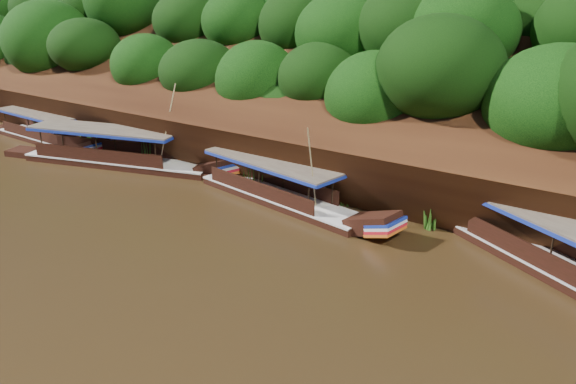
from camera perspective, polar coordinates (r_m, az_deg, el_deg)
name	(u,v)px	position (r m, az deg, el deg)	size (l,w,h in m)	color
ground	(210,268)	(25.44, -7.89, -7.64)	(160.00, 160.00, 0.00)	black
riverbank	(415,126)	(43.15, 12.78, 6.56)	(120.00, 30.06, 19.40)	black
boat_1	(289,197)	(31.74, 0.12, -0.49)	(13.91, 4.19, 5.63)	black
boat_2	(129,158)	(40.10, -15.89, 3.29)	(16.33, 6.64, 6.40)	black
boat_3	(51,137)	(48.12, -22.94, 5.17)	(12.88, 2.65, 2.72)	black
reeds	(279,179)	(33.54, -0.96, 1.34)	(48.84, 2.37, 2.18)	#34681A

